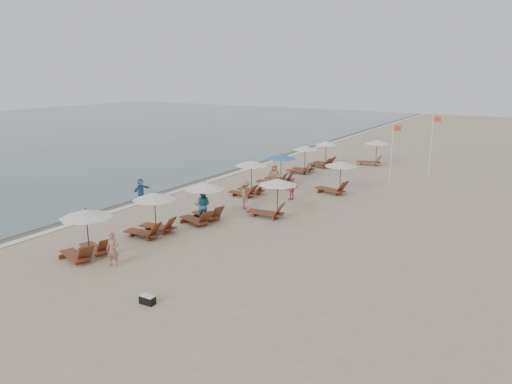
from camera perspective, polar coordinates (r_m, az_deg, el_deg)
The scene contains 22 objects.
ground at distance 21.48m, azimuth 0.88°, elevation -7.73°, with size 160.00×160.00×0.00m, color tan.
wet_sand_band at distance 36.25m, azimuth -8.01°, elevation 1.31°, with size 3.20×140.00×0.01m, color #6B5E4C.
foam_line at distance 35.45m, azimuth -6.39°, elevation 1.08°, with size 0.50×140.00×0.02m, color white.
lounger_station_0 at distance 22.26m, azimuth -19.83°, elevation -4.58°, with size 2.56×2.28×2.26m.
lounger_station_1 at distance 24.42m, azimuth -12.37°, elevation -2.62°, with size 2.55×2.18×2.24m.
lounger_station_2 at distance 26.04m, azimuth -6.50°, elevation -1.25°, with size 2.57×2.30×2.25m.
lounger_station_3 at distance 31.50m, azimuth -0.88°, elevation 1.71°, with size 2.51×2.21×2.39m.
lounger_station_4 at distance 34.66m, azimuth 2.56°, elevation 2.56°, with size 2.77×2.31×2.29m.
lounger_station_5 at distance 38.83m, azimuth 5.60°, elevation 3.91°, with size 2.43×2.09×2.26m.
lounger_station_6 at distance 41.65m, azimuth 8.07°, elevation 4.49°, with size 2.42×2.02×2.26m.
inland_station_0 at distance 26.74m, azimuth 1.90°, elevation -0.33°, with size 2.82×2.24×2.22m.
inland_station_1 at distance 32.41m, azimuth 9.52°, elevation 2.05°, with size 2.85×2.24×2.22m.
inland_station_2 at distance 43.18m, azimuth 13.84°, elevation 4.88°, with size 2.83×2.24×2.22m.
beachgoer_near at distance 21.09m, azimuth -16.78°, elevation -6.60°, with size 0.55×0.36×1.50m, color #9E6955.
beachgoer_mid_a at distance 26.14m, azimuth -6.44°, elevation -1.59°, with size 0.92×0.72×1.89m, color teal.
beachgoer_mid_b at distance 28.49m, azimuth -1.31°, elevation -0.31°, with size 1.13×0.65×1.75m, color #9A724E.
beachgoer_far_a at distance 30.56m, azimuth 4.30°, elevation 0.41°, with size 0.88×0.37×1.50m, color #D15372.
beachgoer_far_b at distance 33.39m, azimuth 2.18°, elevation 1.90°, with size 0.88×0.57×1.80m, color tan.
waterline_walker at distance 31.00m, azimuth -13.61°, elevation 0.24°, with size 1.38×0.44×1.49m, color #3666A4.
duffel_bag at distance 17.77m, azimuth -12.87°, elevation -12.45°, with size 0.58×0.31×0.32m.
flag_pole_near at distance 36.36m, azimuth 16.01°, elevation 4.90°, with size 0.59×0.08×4.46m.
flag_pole_far at distance 39.14m, azimuth 20.30°, elevation 5.56°, with size 0.60×0.08×4.93m.
Camera 1 is at (10.19, -17.11, 8.04)m, focal length 33.41 mm.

